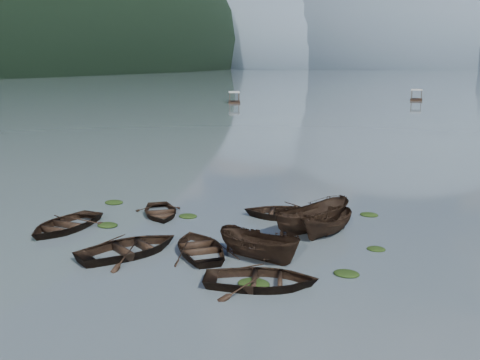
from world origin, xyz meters
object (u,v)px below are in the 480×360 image
(rowboat_3, at_px, (200,252))
(pontoon_centre, at_px, (416,101))
(rowboat_0, at_px, (65,229))
(pontoon_left, at_px, (234,103))

(rowboat_3, bearing_deg, pontoon_centre, -130.24)
(rowboat_0, xyz_separation_m, pontoon_centre, (11.16, 107.45, 0.00))
(rowboat_0, height_order, rowboat_3, rowboat_0)
(pontoon_left, bearing_deg, rowboat_3, -91.96)
(rowboat_0, bearing_deg, pontoon_centre, 87.04)
(rowboat_0, xyz_separation_m, rowboat_3, (8.00, -0.56, 0.00))
(rowboat_3, bearing_deg, pontoon_left, -107.75)
(rowboat_0, relative_size, pontoon_centre, 0.74)
(rowboat_0, relative_size, rowboat_3, 1.08)
(rowboat_3, distance_m, pontoon_left, 92.42)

